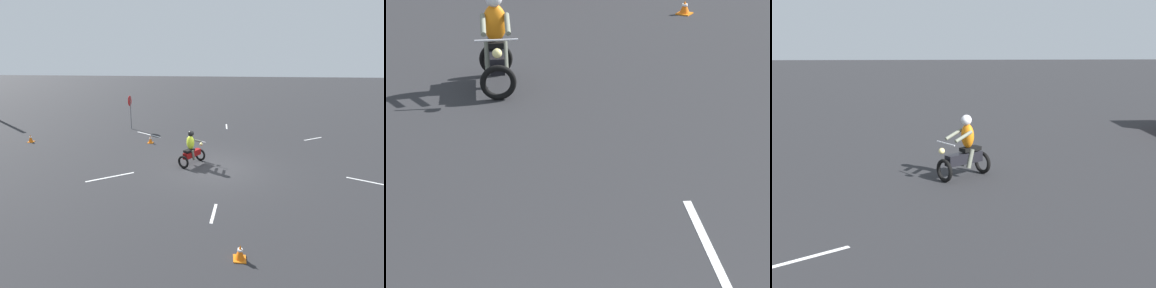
{
  "view_description": "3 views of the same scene",
  "coord_description": "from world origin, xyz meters",
  "views": [
    {
      "loc": [
        -12.83,
        -0.29,
        4.97
      ],
      "look_at": [
        0.37,
        1.09,
        1.0
      ],
      "focal_mm": 28.0,
      "sensor_mm": 36.0,
      "label": 1
    },
    {
      "loc": [
        0.82,
        -2.42,
        4.32
      ],
      "look_at": [
        -3.11,
        4.26,
        0.9
      ],
      "focal_mm": 70.0,
      "sensor_mm": 36.0,
      "label": 2
    },
    {
      "loc": [
        6.93,
        6.93,
        3.84
      ],
      "look_at": [
        -6.59,
        7.43,
        0.9
      ],
      "focal_mm": 50.0,
      "sensor_mm": 36.0,
      "label": 3
    }
  ],
  "objects": [
    {
      "name": "motorcycle_rider_background",
      "position": [
        -6.61,
        7.45,
        0.73
      ],
      "size": [
        1.33,
        1.47,
        1.66
      ],
      "rotation": [
        0.0,
        0.0,
        3.8
      ],
      "color": "black",
      "rests_on": "ground"
    },
    {
      "name": "traffic_cone_mid_left",
      "position": [
        -5.83,
        13.83,
        0.15
      ],
      "size": [
        0.32,
        0.32,
        0.32
      ],
      "color": "orange",
      "rests_on": "ground"
    },
    {
      "name": "lane_stripe_nw",
      "position": [
        -1.52,
        4.36,
        0.0
      ],
      "size": [
        1.28,
        1.73,
        0.01
      ],
      "primitive_type": "cube",
      "rotation": [
        0.0,
        0.0,
        3.76
      ],
      "color": "silver",
      "rests_on": "ground"
    }
  ]
}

